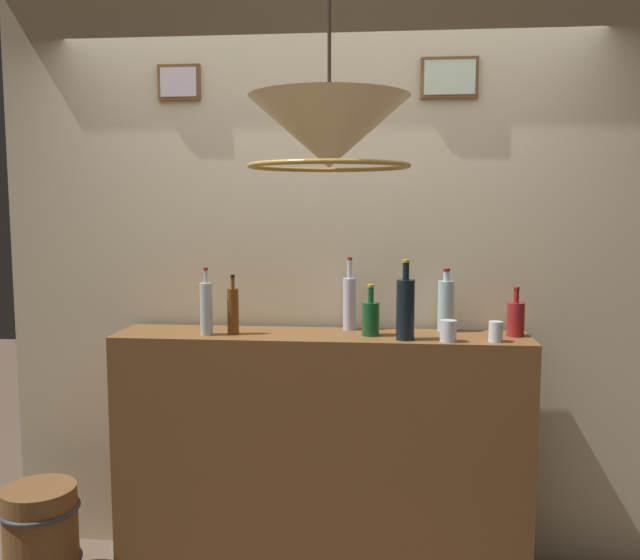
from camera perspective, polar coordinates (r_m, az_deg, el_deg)
name	(u,v)px	position (r m, az deg, el deg)	size (l,w,h in m)	color
panelled_rear_partition	(326,245)	(3.27, 0.51, 2.95)	(3.13, 0.15, 2.89)	beige
bar_shelf_unit	(321,456)	(3.23, 0.09, -14.52)	(1.86, 0.35, 1.14)	brown
liquor_bottle_whiskey	(371,317)	(3.03, 4.25, -3.13)	(0.08, 0.08, 0.23)	#174F24
liquor_bottle_amaro	(446,305)	(3.18, 10.47, -2.06)	(0.07, 0.07, 0.29)	#A4C6CE
liquor_bottle_rye	(405,308)	(2.94, 7.15, -2.34)	(0.08, 0.08, 0.35)	black
liquor_bottle_rum	(350,302)	(3.16, 2.48, -1.86)	(0.06, 0.06, 0.34)	silver
liquor_bottle_gin	(206,308)	(3.08, -9.48, -2.32)	(0.06, 0.06, 0.30)	#B0C5BE
liquor_bottle_vermouth	(233,310)	(3.08, -7.28, -2.53)	(0.05, 0.05, 0.27)	brown
liquor_bottle_port	(516,318)	(3.13, 16.03, -3.09)	(0.08, 0.08, 0.22)	maroon
glass_tumbler_rocks	(448,331)	(2.95, 10.67, -4.20)	(0.07, 0.07, 0.09)	silver
glass_tumbler_highball	(496,332)	(2.99, 14.47, -4.19)	(0.06, 0.06, 0.09)	silver
pendant_lamp	(329,135)	(2.26, 0.77, 12.05)	(0.53, 0.53, 0.66)	beige
wooden_barrel	(41,534)	(3.55, -22.29, -19.07)	(0.35, 0.35, 0.45)	brown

